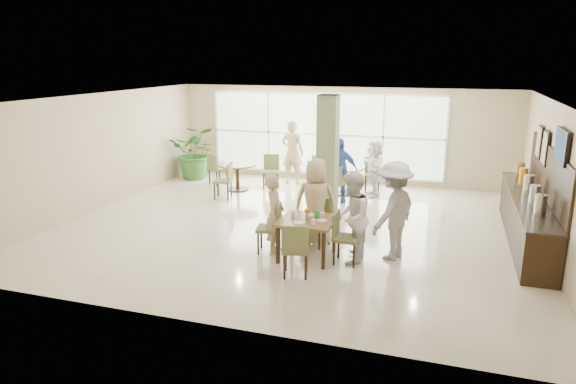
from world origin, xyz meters
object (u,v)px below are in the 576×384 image
(adult_standing, at_px, (292,152))
(adult_a, at_px, (339,170))
(main_table, at_px, (307,224))
(teen_right, at_px, (352,218))
(potted_plant, at_px, (196,152))
(adult_b, at_px, (374,168))
(teen_standing, at_px, (394,210))
(round_table_right, at_px, (343,173))
(teen_far, at_px, (316,202))
(round_table_left, at_px, (237,170))
(teen_left, at_px, (275,214))
(buffet_counter, at_px, (527,215))

(adult_standing, bearing_deg, adult_a, 142.08)
(main_table, height_order, teen_right, teen_right)
(potted_plant, bearing_deg, main_table, -46.21)
(teen_right, bearing_deg, adult_b, -177.75)
(teen_right, distance_m, adult_standing, 6.08)
(potted_plant, xyz_separation_m, teen_standing, (6.53, -4.76, 0.10))
(round_table_right, height_order, teen_standing, teen_standing)
(teen_far, distance_m, teen_standing, 1.57)
(round_table_left, height_order, teen_standing, teen_standing)
(teen_left, bearing_deg, potted_plant, 28.32)
(round_table_left, distance_m, adult_standing, 1.75)
(round_table_left, distance_m, potted_plant, 2.04)
(adult_standing, bearing_deg, teen_far, 116.02)
(buffet_counter, xyz_separation_m, adult_a, (-4.26, 1.77, 0.28))
(main_table, distance_m, adult_b, 4.85)
(adult_b, bearing_deg, adult_a, -60.18)
(round_table_right, relative_size, teen_standing, 0.63)
(buffet_counter, height_order, adult_standing, buffet_counter)
(teen_far, bearing_deg, teen_left, 37.72)
(round_table_right, distance_m, potted_plant, 4.72)
(teen_right, distance_m, teen_standing, 0.81)
(round_table_left, bearing_deg, adult_b, 7.97)
(teen_right, height_order, adult_a, teen_right)
(main_table, distance_m, teen_right, 0.83)
(buffet_counter, relative_size, adult_a, 2.83)
(round_table_left, bearing_deg, adult_a, -6.29)
(main_table, relative_size, teen_right, 0.60)
(buffet_counter, distance_m, teen_standing, 3.03)
(round_table_right, relative_size, teen_far, 0.66)
(teen_left, bearing_deg, main_table, -111.02)
(buffet_counter, xyz_separation_m, potted_plant, (-9.00, 3.04, 0.26))
(potted_plant, xyz_separation_m, teen_left, (4.37, -5.14, -0.06))
(teen_left, distance_m, adult_a, 3.88)
(round_table_left, xyz_separation_m, teen_left, (2.58, -4.19, 0.18))
(round_table_left, height_order, teen_far, teen_far)
(adult_b, bearing_deg, buffet_counter, 35.57)
(teen_far, bearing_deg, round_table_right, -94.93)
(buffet_counter, bearing_deg, potted_plant, 161.31)
(round_table_left, distance_m, adult_a, 2.98)
(main_table, relative_size, teen_far, 0.58)
(potted_plant, relative_size, adult_standing, 0.87)
(adult_b, bearing_deg, main_table, -23.35)
(potted_plant, distance_m, adult_standing, 3.05)
(teen_right, xyz_separation_m, adult_b, (-0.31, 4.74, -0.08))
(adult_standing, bearing_deg, main_table, 113.50)
(round_table_left, xyz_separation_m, buffet_counter, (7.21, -2.09, -0.02))
(teen_far, bearing_deg, teen_standing, 160.64)
(teen_left, height_order, adult_b, adult_b)
(round_table_left, height_order, adult_b, adult_b)
(teen_standing, height_order, adult_b, teen_standing)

